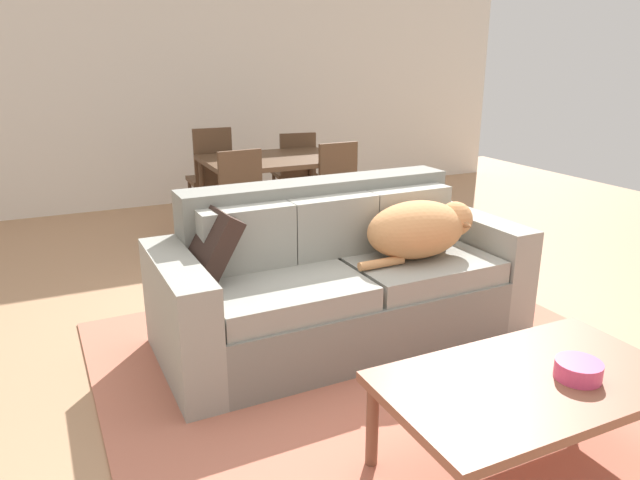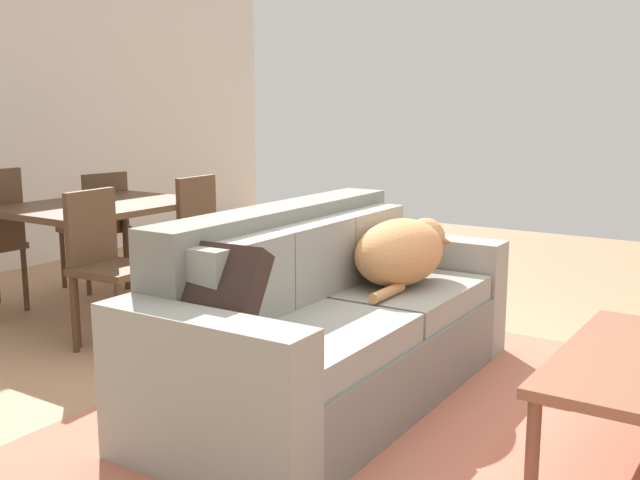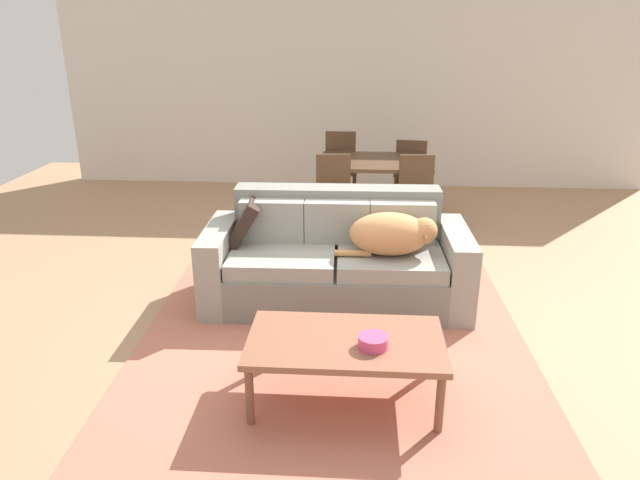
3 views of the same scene
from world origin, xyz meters
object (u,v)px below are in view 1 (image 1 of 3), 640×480
at_px(couch, 340,280).
at_px(bowl_on_coffee_table, 578,370).
at_px(dining_table, 273,165).
at_px(dining_chair_near_right, 344,191).
at_px(throw_pillow_by_left_arm, 208,245).
at_px(dining_chair_far_right, 295,170).
at_px(dining_chair_far_left, 212,173).
at_px(dog_on_left_cushion, 420,229).
at_px(dining_chair_near_left, 247,202).
at_px(coffee_table, 529,388).

bearing_deg(couch, bowl_on_coffee_table, -80.76).
xyz_separation_m(dining_table, dining_chair_near_right, (0.42, -0.56, -0.16)).
height_order(throw_pillow_by_left_arm, dining_chair_far_right, dining_chair_far_right).
bearing_deg(dining_chair_far_right, dining_chair_far_left, 4.63).
bearing_deg(throw_pillow_by_left_arm, dog_on_left_cushion, -9.48).
height_order(dog_on_left_cushion, dining_table, dog_on_left_cushion).
distance_m(throw_pillow_by_left_arm, dining_chair_near_left, 1.54).
distance_m(throw_pillow_by_left_arm, dining_chair_far_right, 2.96).
bearing_deg(dining_chair_near_left, dining_chair_far_left, 83.39).
bearing_deg(dining_table, dining_chair_far_left, 123.11).
relative_size(couch, dining_table, 1.77).
height_order(couch, dining_table, couch).
height_order(dining_table, dining_chair_near_left, dining_chair_near_left).
bearing_deg(dining_chair_far_left, dining_chair_near_left, 89.64).
height_order(dining_chair_near_right, dining_chair_far_right, dining_chair_near_right).
height_order(dog_on_left_cushion, dining_chair_far_left, dining_chair_far_left).
height_order(couch, bowl_on_coffee_table, couch).
height_order(bowl_on_coffee_table, dining_chair_near_left, dining_chair_near_left).
height_order(couch, coffee_table, couch).
height_order(dog_on_left_cushion, throw_pillow_by_left_arm, throw_pillow_by_left_arm).
relative_size(couch, bowl_on_coffee_table, 12.11).
bearing_deg(dining_chair_near_right, dining_chair_near_left, 177.11).
xyz_separation_m(dog_on_left_cushion, dining_chair_near_left, (-0.53, 1.58, -0.14)).
relative_size(coffee_table, dining_chair_far_left, 1.21).
xyz_separation_m(throw_pillow_by_left_arm, dining_chair_near_right, (1.52, 1.38, -0.14)).
xyz_separation_m(couch, bowl_on_coffee_table, (0.27, -1.47, 0.11)).
height_order(couch, dining_chair_near_right, dining_chair_near_right).
distance_m(coffee_table, dining_chair_far_left, 4.00).
xyz_separation_m(dog_on_left_cushion, dining_chair_far_right, (0.36, 2.71, -0.15)).
bearing_deg(couch, throw_pillow_by_left_arm, 175.70).
bearing_deg(dining_table, couch, -100.00).
bearing_deg(couch, dining_chair_far_left, 89.97).
xyz_separation_m(throw_pillow_by_left_arm, coffee_table, (0.87, -1.44, -0.27)).
bearing_deg(coffee_table, dining_chair_far_left, 92.34).
height_order(dining_table, dining_chair_near_right, dining_chair_near_right).
bearing_deg(bowl_on_coffee_table, dining_chair_far_right, 82.53).
distance_m(coffee_table, dining_chair_near_left, 2.83).
relative_size(dining_table, dining_chair_near_right, 1.33).
bearing_deg(dining_table, throw_pillow_by_left_arm, -119.62).
xyz_separation_m(bowl_on_coffee_table, dining_chair_near_left, (-0.36, 2.90, 0.05)).
height_order(dining_table, dining_chair_far_left, dining_chair_far_left).
height_order(throw_pillow_by_left_arm, dining_chair_near_left, dining_chair_near_left).
bearing_deg(dining_chair_far_right, dining_chair_near_left, 59.45).
distance_m(couch, coffee_table, 1.40).
bearing_deg(dining_chair_near_right, dining_chair_far_left, 122.31).
distance_m(bowl_on_coffee_table, dining_chair_near_left, 2.92).
distance_m(dog_on_left_cushion, dining_chair_near_right, 1.62).
xyz_separation_m(dining_chair_near_left, dining_chair_far_left, (0.04, 1.17, 0.02)).
xyz_separation_m(dog_on_left_cushion, bowl_on_coffee_table, (-0.17, -1.31, -0.19)).
distance_m(couch, throw_pillow_by_left_arm, 0.82).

